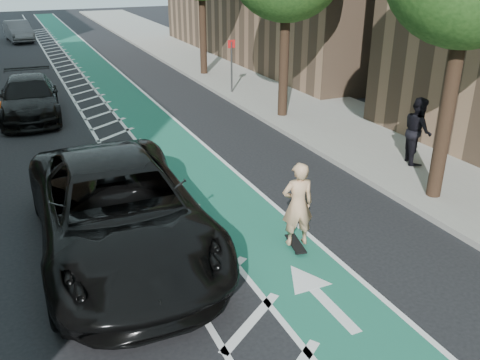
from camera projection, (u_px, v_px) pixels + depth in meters
ground at (128, 261)px, 10.55m from camera, size 120.00×120.00×0.00m
bike_lane at (145, 118)px, 20.03m from camera, size 2.00×90.00×0.01m
buffer_strip at (107, 123)px, 19.46m from camera, size 1.40×90.00×0.01m
sidewalk_right at (289, 99)px, 22.47m from camera, size 5.00×90.00×0.15m
curb_right at (239, 105)px, 21.53m from camera, size 0.12×90.00×0.16m
sign_post at (232, 65)px, 22.90m from camera, size 0.35×0.08×2.47m
skateboard at (296, 244)px, 11.03m from camera, size 0.39×0.86×0.11m
skateboarder at (298, 204)px, 10.64m from camera, size 0.76×0.57×1.88m
suv_near at (119, 210)px, 10.56m from camera, size 3.40×7.11×1.96m
suv_far at (29, 98)px, 19.89m from camera, size 2.50×5.47×1.55m
car_grey at (18, 31)px, 38.32m from camera, size 2.12×4.72×1.50m
pedestrian at (418, 131)px, 14.92m from camera, size 1.08×1.19×1.98m
barrel_b at (7, 113)px, 19.35m from camera, size 0.60×0.60×0.81m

